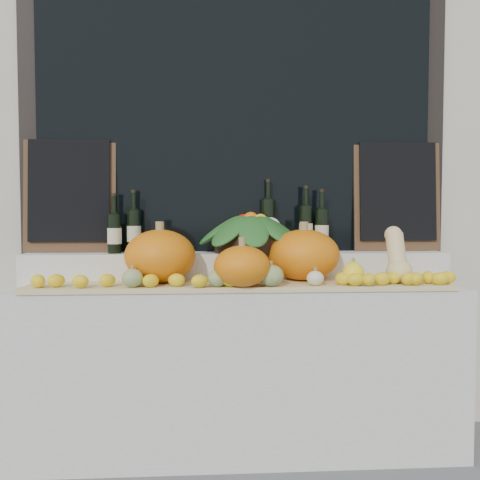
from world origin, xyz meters
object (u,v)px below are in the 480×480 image
object	(u,v)px
pumpkin_left	(160,256)
wine_bottle_tall	(268,225)
butternut_squash	(397,258)
produce_bowl	(251,233)
pumpkin_right	(304,255)

from	to	relation	value
pumpkin_left	wine_bottle_tall	distance (m)	0.66
butternut_squash	produce_bowl	size ratio (longest dim) A/B	0.47
pumpkin_right	butternut_squash	size ratio (longest dim) A/B	1.31
pumpkin_left	produce_bowl	size ratio (longest dim) A/B	0.59
butternut_squash	wine_bottle_tall	distance (m)	0.72
butternut_squash	produce_bowl	world-z (taller)	produce_bowl
pumpkin_left	pumpkin_right	xyz separation A→B (m)	(0.74, 0.05, -0.00)
pumpkin_left	butternut_squash	size ratio (longest dim) A/B	1.26
produce_bowl	wine_bottle_tall	size ratio (longest dim) A/B	1.51
pumpkin_left	pumpkin_right	world-z (taller)	pumpkin_left
pumpkin_right	butternut_squash	bearing A→B (deg)	-13.66
pumpkin_left	wine_bottle_tall	size ratio (longest dim) A/B	0.88
pumpkin_right	wine_bottle_tall	world-z (taller)	wine_bottle_tall
produce_bowl	wine_bottle_tall	xyz separation A→B (m)	(0.10, 0.06, 0.04)
produce_bowl	butternut_squash	bearing A→B (deg)	-20.29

